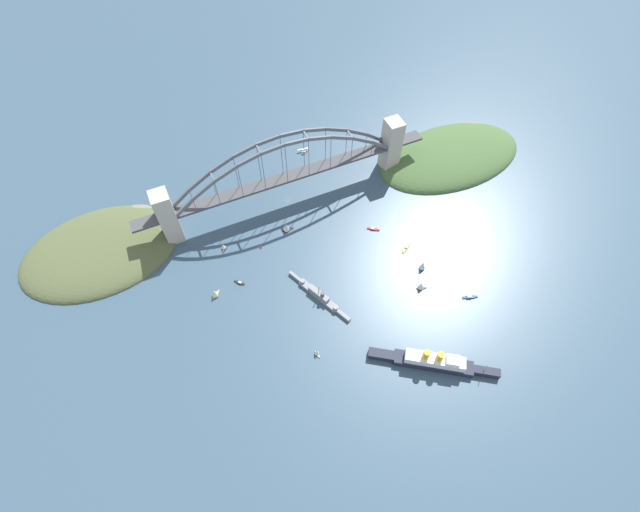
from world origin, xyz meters
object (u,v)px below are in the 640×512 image
(naval_cruiser, at_px, (319,295))
(small_boat_0, at_px, (317,352))
(small_boat_3, at_px, (470,297))
(small_boat_7, at_px, (421,286))
(seaplane_taxiing_near_bridge, at_px, (303,150))
(small_boat_6, at_px, (214,293))
(channel_marker_buoy, at_px, (261,247))
(small_boat_9, at_px, (223,246))
(small_boat_4, at_px, (406,248))
(ocean_liner, at_px, (433,362))
(small_boat_2, at_px, (373,229))
(small_boat_8, at_px, (240,283))
(small_boat_5, at_px, (423,265))
(small_boat_1, at_px, (286,227))
(harbor_arch_bridge, at_px, (286,177))

(naval_cruiser, distance_m, small_boat_0, 51.63)
(small_boat_3, bearing_deg, small_boat_7, -36.14)
(seaplane_taxiing_near_bridge, height_order, small_boat_6, small_boat_6)
(small_boat_7, relative_size, channel_marker_buoy, 3.64)
(small_boat_0, distance_m, small_boat_9, 133.82)
(small_boat_6, bearing_deg, channel_marker_buoy, -149.22)
(small_boat_4, relative_size, small_boat_9, 1.61)
(ocean_liner, xyz_separation_m, small_boat_9, (116.34, -173.32, -3.20))
(small_boat_2, relative_size, small_boat_4, 0.91)
(small_boat_8, relative_size, channel_marker_buoy, 2.97)
(small_boat_5, relative_size, channel_marker_buoy, 4.18)
(small_boat_4, xyz_separation_m, channel_marker_buoy, (122.17, -54.57, 0.30))
(ocean_liner, xyz_separation_m, channel_marker_buoy, (84.93, -160.00, -5.19))
(seaplane_taxiing_near_bridge, distance_m, small_boat_6, 189.74)
(small_boat_9, bearing_deg, small_boat_3, 142.80)
(small_boat_2, bearing_deg, small_boat_1, -23.31)
(small_boat_1, distance_m, small_boat_3, 175.64)
(small_boat_1, distance_m, small_boat_7, 134.51)
(small_boat_7, relative_size, small_boat_8, 1.23)
(small_boat_3, bearing_deg, seaplane_taxiing_near_bridge, -74.32)
(small_boat_3, bearing_deg, small_boat_2, -66.98)
(small_boat_7, distance_m, small_boat_9, 180.72)
(naval_cruiser, distance_m, small_boat_4, 94.85)
(harbor_arch_bridge, relative_size, small_boat_5, 25.10)
(harbor_arch_bridge, height_order, small_boat_5, harbor_arch_bridge)
(naval_cruiser, bearing_deg, small_boat_3, 155.91)
(ocean_liner, xyz_separation_m, small_boat_0, (79.17, -44.77, -2.53))
(small_boat_0, relative_size, small_boat_9, 1.14)
(small_boat_3, bearing_deg, harbor_arch_bridge, -58.33)
(small_boat_2, xyz_separation_m, small_boat_3, (-41.89, 98.59, 0.09))
(small_boat_8, bearing_deg, ocean_liner, 130.96)
(small_boat_2, bearing_deg, channel_marker_buoy, -12.40)
(small_boat_9, bearing_deg, naval_cruiser, 126.06)
(harbor_arch_bridge, height_order, small_boat_8, harbor_arch_bridge)
(small_boat_2, relative_size, small_boat_3, 0.82)
(small_boat_5, distance_m, small_boat_9, 180.79)
(small_boat_9, bearing_deg, small_boat_4, 156.15)
(small_boat_6, xyz_separation_m, small_boat_8, (-23.05, -3.62, -4.44))
(small_boat_4, distance_m, small_boat_6, 176.57)
(small_boat_2, distance_m, small_boat_5, 60.01)
(seaplane_taxiing_near_bridge, xyz_separation_m, small_boat_6, (136.94, 131.30, 3.17))
(small_boat_4, relative_size, small_boat_8, 1.41)
(small_boat_3, relative_size, small_boat_4, 1.11)
(ocean_liner, relative_size, small_boat_3, 6.92)
(small_boat_2, relative_size, small_boat_8, 1.28)
(naval_cruiser, bearing_deg, seaplane_taxiing_near_bridge, -108.27)
(small_boat_1, height_order, small_boat_7, small_boat_1)
(harbor_arch_bridge, distance_m, channel_marker_buoy, 69.54)
(small_boat_5, bearing_deg, seaplane_taxiing_near_bridge, -77.56)
(small_boat_0, xyz_separation_m, small_boat_7, (-106.29, -18.66, 0.91))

